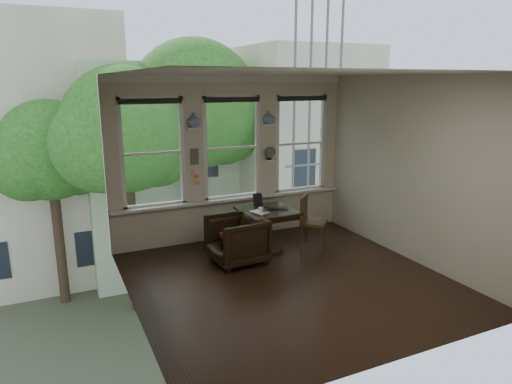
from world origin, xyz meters
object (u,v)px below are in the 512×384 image
armchair_left (237,240)px  mug (261,210)px  table (267,230)px  laptop (278,209)px  side_chair_right (314,222)px

armchair_left → mug: (0.52, 0.16, 0.40)m
table → laptop: 0.43m
armchair_left → side_chair_right: 1.53m
armchair_left → laptop: size_ratio=2.48×
table → side_chair_right: size_ratio=0.98×
side_chair_right → mug: 1.06m
table → side_chair_right: 0.86m
table → laptop: bearing=-24.9°
laptop → mug: (-0.33, -0.01, 0.03)m
laptop → mug: 0.33m
armchair_left → mug: bearing=104.2°
armchair_left → mug: 0.67m
mug → side_chair_right: bearing=-4.0°
laptop → mug: mug is taller
laptop → side_chair_right: bearing=20.9°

